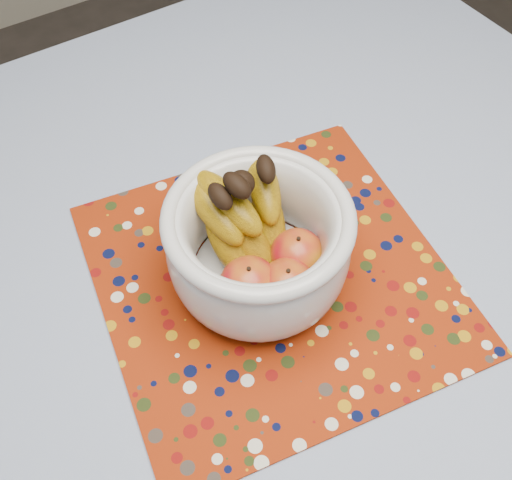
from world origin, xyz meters
TOP-DOWN VIEW (x-y plane):
  - table at (0.00, 0.00)m, footprint 1.20×1.20m
  - tablecloth at (0.00, 0.00)m, footprint 1.32×1.32m
  - placemat at (0.00, 0.04)m, footprint 0.50×0.50m
  - fruit_bowl at (-0.01, 0.05)m, footprint 0.22×0.23m

SIDE VIEW (x-z plane):
  - table at x=0.00m, z-range 0.30..1.05m
  - tablecloth at x=0.00m, z-range 0.75..0.76m
  - placemat at x=0.00m, z-range 0.76..0.76m
  - fruit_bowl at x=-0.01m, z-range 0.75..0.93m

